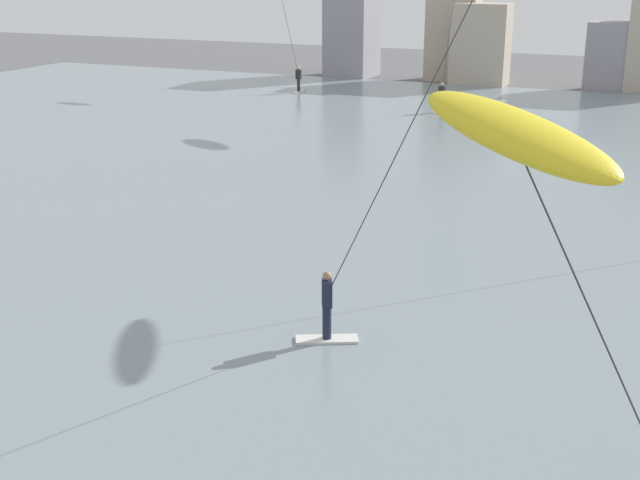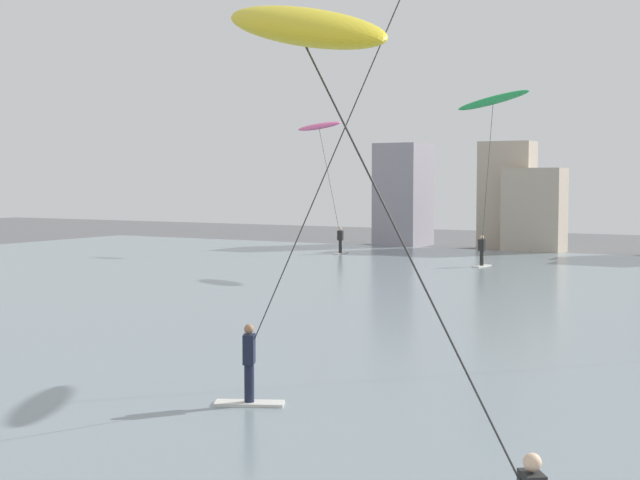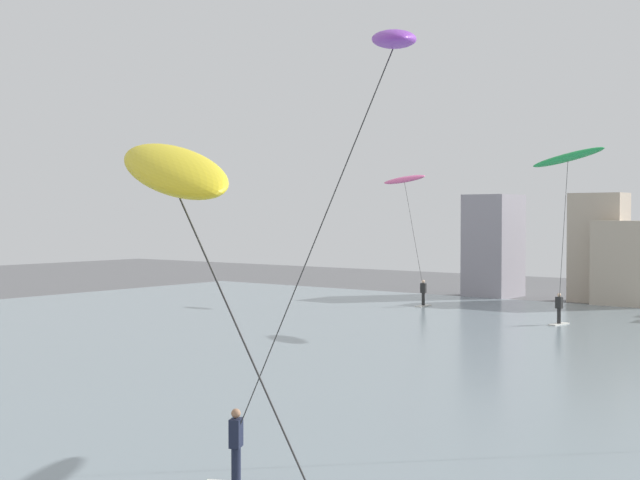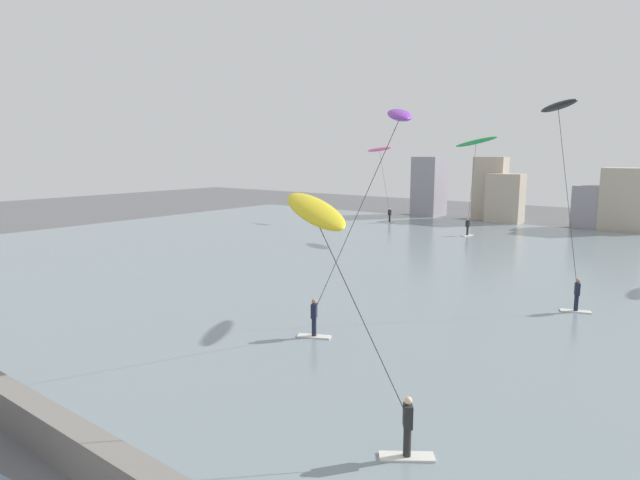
% 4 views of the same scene
% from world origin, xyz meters
% --- Properties ---
extents(water_bay, '(84.00, 52.00, 0.10)m').
position_xyz_m(water_bay, '(0.00, 30.92, 0.05)').
color(water_bay, gray).
rests_on(water_bay, ground).
extents(far_shore_buildings, '(27.03, 5.32, 7.27)m').
position_xyz_m(far_shore_buildings, '(-4.28, 58.91, 3.04)').
color(far_shore_buildings, gray).
rests_on(far_shore_buildings, ground).
extents(kitesurfer_yellow, '(4.52, 2.24, 6.81)m').
position_xyz_m(kitesurfer_yellow, '(4.66, 8.86, 5.61)').
color(kitesurfer_yellow, silver).
rests_on(kitesurfer_yellow, water_bay).
extents(kitesurfer_pink, '(4.08, 2.86, 8.51)m').
position_xyz_m(kitesurfer_pink, '(-19.02, 50.49, 7.27)').
color(kitesurfer_pink, silver).
rests_on(kitesurfer_pink, water_bay).
extents(kitesurfer_green, '(3.84, 2.66, 9.18)m').
position_xyz_m(kitesurfer_green, '(-5.64, 44.42, 8.14)').
color(kitesurfer_green, silver).
rests_on(kitesurfer_green, water_bay).
extents(kitesurfer_purple, '(5.26, 2.55, 9.43)m').
position_xyz_m(kitesurfer_purple, '(2.23, 15.81, 7.96)').
color(kitesurfer_purple, silver).
rests_on(kitesurfer_purple, water_bay).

